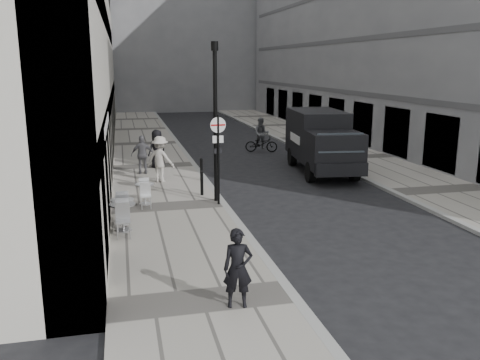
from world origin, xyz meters
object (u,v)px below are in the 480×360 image
at_px(sign_post, 218,147).
at_px(cyclist, 261,139).
at_px(panel_van, 321,138).
at_px(walking_man, 238,268).
at_px(lamppost, 215,115).

xyz_separation_m(sign_post, cyclist, (4.70, 11.16, -1.41)).
xyz_separation_m(sign_post, panel_van, (5.93, 5.00, -0.58)).
distance_m(walking_man, lamppost, 8.83).
xyz_separation_m(walking_man, cyclist, (5.81, 19.11, -0.17)).
relative_size(walking_man, panel_van, 0.27).
xyz_separation_m(lamppost, panel_van, (5.93, 4.52, -1.69)).
xyz_separation_m(panel_van, cyclist, (-1.23, 6.16, -0.83)).
xyz_separation_m(walking_man, panel_van, (7.04, 12.95, 0.66)).
bearing_deg(cyclist, lamppost, -96.50).
distance_m(panel_van, cyclist, 6.33).
bearing_deg(sign_post, panel_van, 38.05).
xyz_separation_m(lamppost, cyclist, (4.70, 10.67, -2.52)).
height_order(walking_man, panel_van, panel_van).
xyz_separation_m(sign_post, lamppost, (-0.00, 0.49, 1.11)).
bearing_deg(panel_van, walking_man, -111.71).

